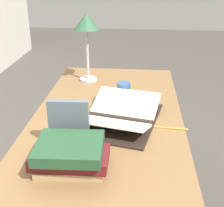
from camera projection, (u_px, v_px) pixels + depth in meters
reading_desk at (108, 130)px, 1.63m from camera, size 1.53×0.75×0.72m
open_book at (119, 116)px, 1.53m from camera, size 0.54×0.45×0.08m
book_stack_tall at (70, 155)px, 1.16m from camera, size 0.22×0.29×0.11m
book_standing_upright at (69, 123)px, 1.30m from camera, size 0.03×0.17×0.21m
reading_lamp at (87, 27)px, 1.92m from camera, size 0.16×0.16×0.43m
coffee_mug at (123, 92)px, 1.75m from camera, size 0.09×0.09×0.10m
pencil at (171, 128)px, 1.46m from camera, size 0.02×0.16×0.01m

